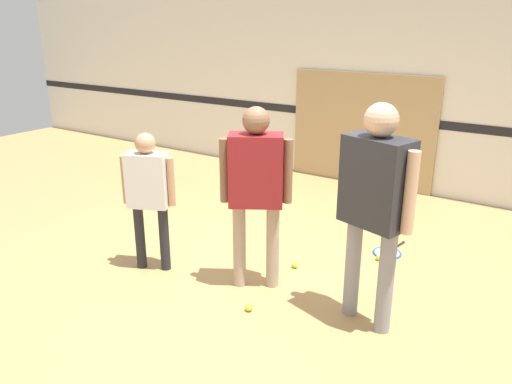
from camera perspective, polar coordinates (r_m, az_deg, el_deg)
The scene contains 10 objects.
ground_plane at distance 5.00m, azimuth -0.77°, elevation -9.49°, with size 16.00×16.00×0.00m, color tan.
wall_back at distance 7.55m, azimuth 14.54°, elevation 12.42°, with size 16.00×0.07×3.20m.
wall_panel at distance 7.71m, azimuth 11.94°, elevation 7.01°, with size 2.24×0.05×1.67m.
person_instructor at distance 4.41m, azimuth -0.00°, elevation 1.43°, with size 0.57×0.47×1.70m.
person_student_left at distance 4.91m, azimuth -12.20°, elevation 0.53°, with size 0.49×0.36×1.40m.
person_student_right at distance 3.92m, azimuth 13.47°, elevation -0.19°, with size 0.67×0.42×1.83m.
racket_spare_on_floor at distance 5.62m, azimuth 14.85°, elevation -6.67°, with size 0.35×0.56×0.03m.
tennis_ball_near_instructor at distance 4.43m, azimuth -0.81°, elevation -13.07°, with size 0.07×0.07×0.07m, color #CCE038.
tennis_ball_by_spare_racket at distance 5.43m, azimuth 13.90°, elevation -7.27°, with size 0.07×0.07×0.07m, color #CCE038.
tennis_ball_stray_left at distance 5.14m, azimuth 4.49°, elevation -8.29°, with size 0.07×0.07×0.07m, color #CCE038.
Camera 1 is at (2.49, -3.62, 2.38)m, focal length 35.00 mm.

